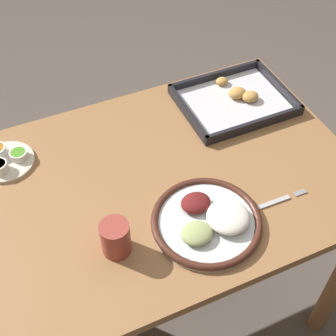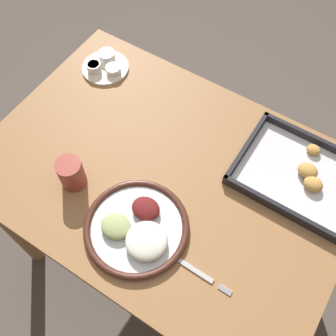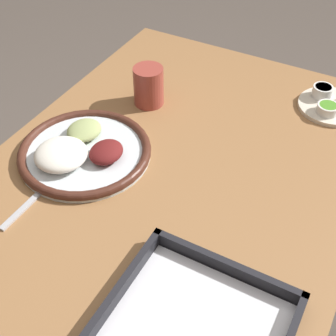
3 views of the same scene
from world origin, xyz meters
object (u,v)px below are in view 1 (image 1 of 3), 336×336
(dinner_plate, at_px, (208,221))
(fork, at_px, (270,204))
(saucer_plate, at_px, (5,159))
(baking_tray, at_px, (235,100))
(drinking_cup, at_px, (116,238))

(dinner_plate, bearing_deg, fork, -3.41)
(saucer_plate, relative_size, baking_tray, 0.46)
(dinner_plate, xyz_separation_m, fork, (0.18, -0.01, -0.01))
(dinner_plate, relative_size, baking_tray, 0.83)
(dinner_plate, height_order, baking_tray, dinner_plate)
(dinner_plate, bearing_deg, baking_tray, 52.61)
(fork, bearing_deg, baking_tray, 74.35)
(drinking_cup, bearing_deg, saucer_plate, 115.61)
(dinner_plate, xyz_separation_m, drinking_cup, (-0.24, 0.03, 0.03))
(baking_tray, distance_m, drinking_cup, 0.65)
(dinner_plate, distance_m, drinking_cup, 0.24)
(fork, relative_size, baking_tray, 0.59)
(saucer_plate, distance_m, baking_tray, 0.72)
(fork, relative_size, saucer_plate, 1.29)
(fork, bearing_deg, drinking_cup, 176.05)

